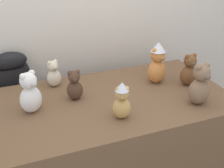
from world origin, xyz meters
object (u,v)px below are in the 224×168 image
teddy_bear_chestnut (189,71)px  teddy_bear_mocha (200,85)px  teddy_bear_ginger (157,63)px  teddy_bear_snow (30,94)px  instrument_case (18,106)px  teddy_bear_cream (54,74)px  display_table (112,141)px  teddy_bear_cocoa (75,86)px  teddy_bear_honey (122,101)px

teddy_bear_chestnut → teddy_bear_mocha: bearing=-107.0°
teddy_bear_ginger → teddy_bear_snow: teddy_bear_ginger is taller
instrument_case → teddy_bear_ginger: size_ratio=3.02×
teddy_bear_cream → teddy_bear_snow: 0.39m
display_table → instrument_case: bearing=137.6°
teddy_bear_cream → teddy_bear_mocha: bearing=-53.5°
teddy_bear_ginger → teddy_bear_cocoa: (-0.69, -0.03, -0.06)m
teddy_bear_mocha → teddy_bear_cream: bearing=136.6°
teddy_bear_honey → teddy_bear_snow: size_ratio=0.87×
instrument_case → teddy_bear_honey: teddy_bear_honey is taller
display_table → instrument_case: 0.91m
teddy_bear_mocha → teddy_bear_snow: teddy_bear_mocha is taller
display_table → teddy_bear_ginger: size_ratio=5.13×
display_table → teddy_bear_chestnut: (0.65, -0.01, 0.52)m
teddy_bear_cream → instrument_case: bearing=121.9°
teddy_bear_mocha → teddy_bear_snow: bearing=155.9°
display_table → instrument_case: size_ratio=1.70×
display_table → teddy_bear_honey: size_ratio=6.77×
display_table → teddy_bear_snow: (-0.57, 0.03, 0.54)m
teddy_bear_honey → teddy_bear_ginger: 0.60m
teddy_bear_cocoa → display_table: bearing=-15.1°
teddy_bear_cream → teddy_bear_chestnut: size_ratio=0.84×
instrument_case → teddy_bear_mocha: size_ratio=3.36×
teddy_bear_cream → teddy_bear_chestnut: teddy_bear_chestnut is taller
teddy_bear_chestnut → display_table: bearing=-177.4°
teddy_bear_honey → teddy_bear_ginger: bearing=55.4°
teddy_bear_honey → teddy_bear_cream: bearing=134.4°
teddy_bear_snow → teddy_bear_chestnut: bearing=-34.5°
teddy_bear_mocha → teddy_bear_chestnut: size_ratio=1.16×
teddy_bear_cream → teddy_bear_honey: size_ratio=0.86×
teddy_bear_honey → instrument_case: bearing=142.5°
teddy_bear_snow → teddy_bear_ginger: bearing=-27.5°
teddy_bear_cream → teddy_bear_honey: 0.69m
instrument_case → teddy_bear_mocha: teddy_bear_mocha is taller
teddy_bear_chestnut → teddy_bear_cocoa: 0.91m
teddy_bear_ginger → teddy_bear_snow: (-1.00, -0.09, -0.03)m
teddy_bear_ginger → instrument_case: bearing=140.0°
teddy_bear_mocha → teddy_bear_honey: 0.58m
teddy_bear_cream → teddy_bear_honey: bearing=-80.3°
teddy_bear_cream → teddy_bear_snow: (-0.21, -0.32, 0.03)m
teddy_bear_chestnut → teddy_bear_ginger: size_ratio=0.77×
teddy_bear_mocha → teddy_bear_honey: size_ratio=1.19×
teddy_bear_mocha → teddy_bear_honey: bearing=169.1°
teddy_bear_cream → teddy_bear_ginger: size_ratio=0.65×
teddy_bear_mocha → teddy_bear_cocoa: bearing=146.8°
teddy_bear_ginger → teddy_bear_honey: bearing=-156.9°
instrument_case → teddy_bear_ginger: (1.10, -0.48, 0.44)m
teddy_bear_chestnut → teddy_bear_cocoa: teddy_bear_chestnut is taller
teddy_bear_honey → teddy_bear_chestnut: (0.68, 0.25, -0.00)m
teddy_bear_mocha → teddy_bear_ginger: size_ratio=0.90×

